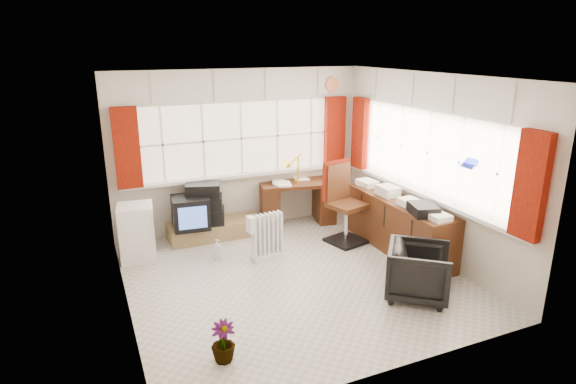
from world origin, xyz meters
name	(u,v)px	position (x,y,z in m)	size (l,w,h in m)	color
ground	(294,278)	(0.00, 0.00, 0.00)	(4.00, 4.00, 0.00)	beige
room_walls	(294,163)	(0.00, 0.00, 1.50)	(4.00, 4.00, 4.00)	beige
window_back	(243,171)	(0.00, 1.94, 0.95)	(3.70, 0.12, 3.60)	beige
window_right	(423,189)	(1.94, 0.00, 0.95)	(0.12, 3.70, 3.60)	beige
curtains	(326,146)	(0.92, 0.93, 1.46)	(3.83, 3.83, 1.15)	maroon
overhead_cabinets	(329,89)	(0.98, 0.98, 2.25)	(3.98, 3.98, 0.48)	beige
desk	(297,200)	(0.87, 1.80, 0.39)	(1.31, 0.83, 0.73)	#492611
desk_lamp	(298,162)	(0.88, 1.79, 1.03)	(0.17, 0.14, 0.47)	#E4B209
task_chair	(341,199)	(1.16, 0.86, 0.64)	(0.61, 0.64, 1.21)	black
office_chair	(418,272)	(1.13, -1.01, 0.32)	(0.69, 0.71, 0.64)	black
radiator	(267,241)	(-0.10, 0.65, 0.27)	(0.46, 0.22, 0.66)	white
credenza	(399,224)	(1.73, 0.20, 0.39)	(0.50, 2.00, 0.85)	#492611
file_tray	(423,209)	(1.65, -0.39, 0.82)	(0.31, 0.40, 0.13)	black
tv_bench	(215,229)	(-0.55, 1.72, 0.12)	(1.40, 0.50, 0.25)	#977A4B
crt_tv	(191,212)	(-0.93, 1.62, 0.49)	(0.56, 0.53, 0.47)	black
hifi_stack	(204,205)	(-0.70, 1.73, 0.54)	(0.68, 0.53, 0.62)	black
mini_fridge	(137,233)	(-1.72, 1.37, 0.39)	(0.51, 0.52, 0.78)	white
spray_bottle_a	(217,249)	(-0.73, 0.93, 0.15)	(0.11, 0.11, 0.29)	silver
spray_bottle_b	(258,243)	(-0.10, 1.06, 0.08)	(0.08, 0.08, 0.17)	#97E1D3
flower_vase	(223,342)	(-1.29, -1.26, 0.20)	(0.23, 0.23, 0.40)	black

